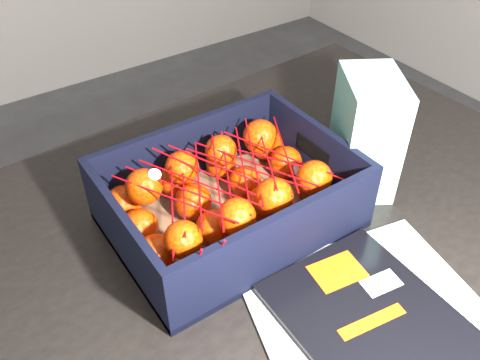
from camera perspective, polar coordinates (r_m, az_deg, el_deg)
ground at (r=1.62m, az=0.31°, el=-16.33°), size 3.50×3.50×0.00m
table at (r=0.92m, az=1.43°, el=-9.01°), size 1.24×0.86×0.75m
magazine_stack at (r=0.73m, az=15.08°, el=-15.39°), size 0.37×0.33×0.02m
produce_crate at (r=0.82m, az=-1.18°, el=-2.69°), size 0.37×0.28×0.12m
clementine_heap at (r=0.81m, az=-1.17°, el=-1.70°), size 0.35×0.26×0.11m
mesh_net at (r=0.77m, az=-1.38°, el=0.34°), size 0.31×0.25×0.09m
retail_carton at (r=0.89m, az=13.94°, el=5.09°), size 0.15×0.16×0.21m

